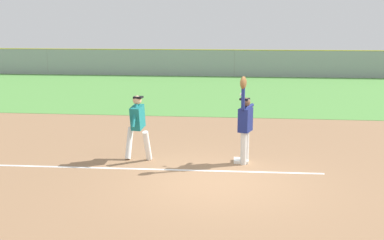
% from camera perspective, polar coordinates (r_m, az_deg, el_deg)
% --- Properties ---
extents(ground_plane, '(70.11, 70.11, 0.00)m').
position_cam_1_polar(ground_plane, '(10.77, 3.13, -7.48)').
color(ground_plane, '#936D4C').
extents(outfield_grass, '(53.01, 14.35, 0.01)m').
position_cam_1_polar(outfield_grass, '(25.02, 4.90, 3.53)').
color(outfield_grass, '#549342').
rests_on(outfield_grass, ground_plane).
extents(chalk_foul_line, '(12.00, 0.36, 0.01)m').
position_cam_1_polar(chalk_foul_line, '(12.05, -13.46, -5.66)').
color(chalk_foul_line, white).
rests_on(chalk_foul_line, ground_plane).
extents(first_base, '(0.38, 0.38, 0.08)m').
position_cam_1_polar(first_base, '(12.23, 6.04, -4.97)').
color(first_base, white).
rests_on(first_base, ground_plane).
extents(fielder, '(0.41, 0.88, 2.28)m').
position_cam_1_polar(fielder, '(11.85, 6.53, -0.13)').
color(fielder, silver).
rests_on(fielder, ground_plane).
extents(runner, '(0.74, 0.85, 1.72)m').
position_cam_1_polar(runner, '(12.21, -6.67, -0.38)').
color(runner, white).
rests_on(runner, ground_plane).
extents(baseball, '(0.07, 0.07, 0.07)m').
position_cam_1_polar(baseball, '(12.03, 6.05, 3.15)').
color(baseball, white).
extents(outfield_fence, '(53.09, 0.08, 1.85)m').
position_cam_1_polar(outfield_fence, '(32.05, 5.22, 6.96)').
color(outfield_fence, '#93999E').
rests_on(outfield_fence, ground_plane).
extents(parked_car_white, '(4.57, 2.45, 1.25)m').
position_cam_1_polar(parked_car_white, '(35.27, -2.85, 7.01)').
color(parked_car_white, white).
rests_on(parked_car_white, ground_plane).
extents(parked_car_silver, '(4.52, 2.35, 1.25)m').
position_cam_1_polar(parked_car_silver, '(35.15, 6.47, 6.94)').
color(parked_car_silver, '#B7B7BC').
rests_on(parked_car_silver, ground_plane).
extents(parked_car_green, '(4.56, 2.45, 1.25)m').
position_cam_1_polar(parked_car_green, '(35.98, 14.72, 6.74)').
color(parked_car_green, '#1E6B33').
rests_on(parked_car_green, ground_plane).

